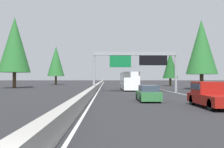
% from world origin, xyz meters
% --- Properties ---
extents(ground_plane, '(320.00, 320.00, 0.00)m').
position_xyz_m(ground_plane, '(60.00, 0.00, 0.00)').
color(ground_plane, '#262628').
extents(median_barrier, '(180.00, 0.56, 0.90)m').
position_xyz_m(median_barrier, '(80.00, 0.30, 0.45)').
color(median_barrier, '#9E9B93').
rests_on(median_barrier, ground).
extents(shoulder_stripe_right, '(160.00, 0.16, 0.01)m').
position_xyz_m(shoulder_stripe_right, '(70.00, -11.52, 0.01)').
color(shoulder_stripe_right, silver).
rests_on(shoulder_stripe_right, ground).
extents(shoulder_stripe_median, '(160.00, 0.16, 0.01)m').
position_xyz_m(shoulder_stripe_median, '(70.00, -0.25, 0.01)').
color(shoulder_stripe_median, silver).
rests_on(shoulder_stripe_median, ground).
extents(sign_gantry_overhead, '(0.50, 12.68, 6.02)m').
position_xyz_m(sign_gantry_overhead, '(36.20, -6.04, 4.79)').
color(sign_gantry_overhead, gray).
rests_on(sign_gantry_overhead, ground).
extents(pickup_far_center, '(5.60, 2.00, 1.86)m').
position_xyz_m(pickup_far_center, '(15.96, -9.20, 0.91)').
color(pickup_far_center, maroon).
rests_on(pickup_far_center, ground).
extents(sedan_near_right, '(4.40, 1.80, 1.47)m').
position_xyz_m(sedan_near_right, '(20.87, -5.38, 0.68)').
color(sedan_near_right, '#2D6B38').
rests_on(sedan_near_right, ground).
extents(bus_mid_left, '(11.50, 2.55, 3.10)m').
position_xyz_m(bus_mid_left, '(42.99, -5.51, 1.72)').
color(bus_mid_left, white).
rests_on(bus_mid_left, ground).
extents(sedan_far_right, '(4.40, 1.80, 1.47)m').
position_xyz_m(sedan_far_right, '(80.51, -8.85, 0.68)').
color(sedan_far_right, '#AD931E').
rests_on(sedan_far_right, ground).
extents(conifer_right_near, '(5.61, 5.61, 12.76)m').
position_xyz_m(conifer_right_near, '(44.19, -18.82, 7.76)').
color(conifer_right_near, '#4C3823').
rests_on(conifer_right_near, ground).
extents(conifer_right_mid, '(3.99, 3.99, 9.07)m').
position_xyz_m(conifer_right_mid, '(65.49, -18.31, 5.50)').
color(conifer_right_mid, '#4C3823').
rests_on(conifer_right_mid, ground).
extents(conifer_left_near, '(6.61, 6.61, 15.03)m').
position_xyz_m(conifer_left_near, '(52.66, 17.81, 9.14)').
color(conifer_left_near, '#4C3823').
rests_on(conifer_left_near, ground).
extents(conifer_left_mid, '(5.33, 5.33, 12.12)m').
position_xyz_m(conifer_left_mid, '(79.83, 14.30, 7.37)').
color(conifer_left_mid, '#4C3823').
rests_on(conifer_left_mid, ground).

